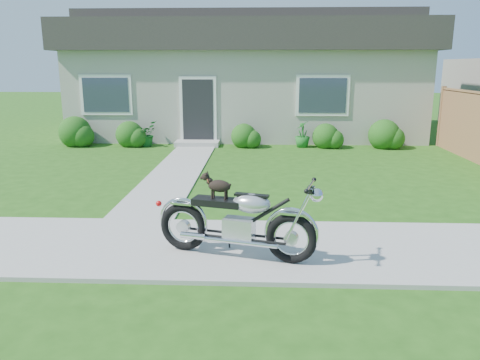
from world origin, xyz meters
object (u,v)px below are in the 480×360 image
(potted_plant_left, at_px, (146,134))
(house, at_px, (247,76))
(motorcycle_with_dog, at_px, (239,221))
(potted_plant_right, at_px, (303,134))

(potted_plant_left, bearing_deg, house, 47.62)
(house, distance_m, motorcycle_with_dog, 12.51)
(potted_plant_left, distance_m, motorcycle_with_dog, 9.58)
(house, bearing_deg, motorcycle_with_dog, -88.81)
(house, bearing_deg, potted_plant_right, -61.53)
(potted_plant_left, bearing_deg, potted_plant_right, 0.00)
(house, xyz_separation_m, potted_plant_left, (-3.14, -3.44, -1.75))
(house, height_order, motorcycle_with_dog, house)
(potted_plant_right, bearing_deg, motorcycle_with_dog, -100.19)
(house, relative_size, potted_plant_right, 15.05)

